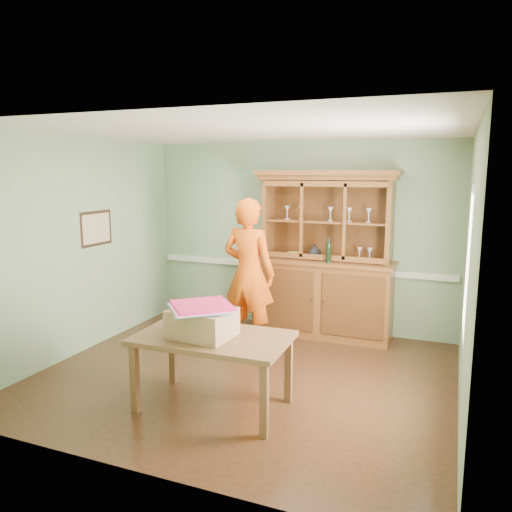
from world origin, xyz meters
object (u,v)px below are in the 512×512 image
at_px(china_hutch, 324,279).
at_px(person, 249,273).
at_px(cardboard_box, 202,323).
at_px(dining_table, 213,344).

bearing_deg(china_hutch, person, -134.67).
relative_size(china_hutch, cardboard_box, 4.01).
height_order(dining_table, person, person).
relative_size(dining_table, cardboard_box, 2.59).
xyz_separation_m(dining_table, cardboard_box, (-0.08, -0.06, 0.22)).
distance_m(china_hutch, person, 1.15).
bearing_deg(china_hutch, cardboard_box, -101.23).
bearing_deg(cardboard_box, dining_table, 33.65).
bearing_deg(dining_table, person, 100.09).
relative_size(cardboard_box, person, 0.29).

